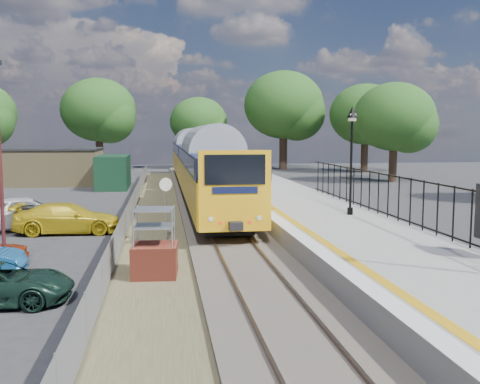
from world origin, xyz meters
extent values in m
plane|color=#2D2D30|center=(0.00, 0.00, 0.00)|extent=(120.00, 120.00, 0.00)
cube|color=#473F38|center=(0.00, 10.00, 0.10)|extent=(3.40, 80.00, 0.20)
cube|color=#4C472D|center=(-2.90, 8.00, 0.03)|extent=(2.60, 70.00, 0.06)
cube|color=brown|center=(-0.72, 10.00, 0.22)|extent=(0.07, 80.00, 0.14)
cube|color=brown|center=(0.72, 10.00, 0.22)|extent=(0.07, 80.00, 0.14)
cube|color=gray|center=(4.20, 8.00, 0.45)|extent=(5.00, 70.00, 0.90)
cube|color=silver|center=(1.95, 8.00, 0.91)|extent=(0.50, 70.00, 0.01)
cube|color=#F0AD15|center=(2.45, 8.00, 0.91)|extent=(0.30, 70.00, 0.01)
cylinder|color=black|center=(5.30, 6.00, 1.05)|extent=(0.24, 0.24, 0.30)
cylinder|color=black|center=(5.30, 6.00, 2.90)|extent=(0.10, 0.10, 3.70)
cube|color=black|center=(5.30, 6.00, 4.85)|extent=(0.08, 0.08, 0.30)
cube|color=beige|center=(5.30, 6.00, 5.02)|extent=(0.26, 0.26, 0.30)
cone|color=black|center=(5.30, 6.00, 5.25)|extent=(0.44, 0.44, 0.50)
cube|color=black|center=(6.55, 2.50, 2.65)|extent=(0.05, 26.00, 0.05)
cube|color=#907D51|center=(-12.00, 32.00, 1.50)|extent=(8.00, 6.00, 3.00)
cube|color=black|center=(-12.00, 32.00, 3.05)|extent=(8.20, 6.20, 0.15)
cube|color=#12331E|center=(-6.50, 28.00, 1.30)|extent=(2.40, 6.00, 2.60)
cylinder|color=#332319|center=(-10.00, 50.00, 1.92)|extent=(0.88, 0.88, 3.85)
ellipsoid|color=#1F501A|center=(-10.00, 50.00, 7.15)|extent=(8.80, 8.80, 7.48)
cylinder|color=#332319|center=(2.00, 52.00, 1.57)|extent=(0.72, 0.72, 3.15)
ellipsoid|color=#1F501A|center=(2.00, 52.00, 5.85)|extent=(7.20, 7.20, 6.12)
cylinder|color=#332319|center=(12.00, 48.00, 2.10)|extent=(0.96, 0.96, 4.20)
ellipsoid|color=#1F501A|center=(12.00, 48.00, 7.80)|extent=(9.60, 9.60, 8.16)
cylinder|color=#332319|center=(20.00, 42.00, 1.75)|extent=(0.80, 0.80, 3.50)
ellipsoid|color=#1F501A|center=(20.00, 42.00, 6.50)|extent=(8.00, 8.00, 6.80)
cylinder|color=#332319|center=(18.00, 30.00, 1.57)|extent=(0.72, 0.72, 3.15)
ellipsoid|color=#1F501A|center=(18.00, 30.00, 5.85)|extent=(7.20, 7.20, 6.12)
cube|color=#F0AD15|center=(0.00, 13.76, 1.69)|extent=(2.80, 20.00, 1.90)
cube|color=#10173D|center=(0.00, 13.76, 2.99)|extent=(2.82, 20.00, 0.90)
cube|color=black|center=(0.00, 13.76, 2.99)|extent=(2.82, 18.00, 0.70)
cube|color=black|center=(0.00, 13.76, 0.51)|extent=(2.00, 18.00, 0.45)
cube|color=#F0AD15|center=(0.00, 34.36, 1.69)|extent=(2.80, 20.00, 1.90)
cube|color=#10173D|center=(0.00, 34.36, 2.99)|extent=(2.82, 20.00, 0.90)
cube|color=black|center=(0.00, 34.36, 2.99)|extent=(2.82, 18.00, 0.70)
cube|color=black|center=(0.00, 34.36, 0.51)|extent=(2.00, 18.00, 0.45)
cube|color=black|center=(0.00, 3.55, 3.04)|extent=(2.24, 0.04, 1.10)
cube|color=#993827|center=(-2.90, 0.32, 0.51)|extent=(1.42, 1.42, 1.02)
cylinder|color=#999EA3|center=(-2.50, 5.58, 1.17)|extent=(0.06, 0.06, 2.34)
cylinder|color=silver|center=(-2.50, 5.53, 2.34)|extent=(0.51, 0.18, 0.52)
cylinder|color=#4E1A1A|center=(-7.60, 1.74, 3.23)|extent=(0.12, 0.12, 6.47)
imported|color=gold|center=(-6.74, 8.21, 0.66)|extent=(4.61, 1.95, 1.33)
imported|color=silver|center=(-8.77, 9.72, 0.71)|extent=(5.60, 3.81, 1.42)
camera|label=1|loc=(-2.63, -15.69, 4.34)|focal=40.00mm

